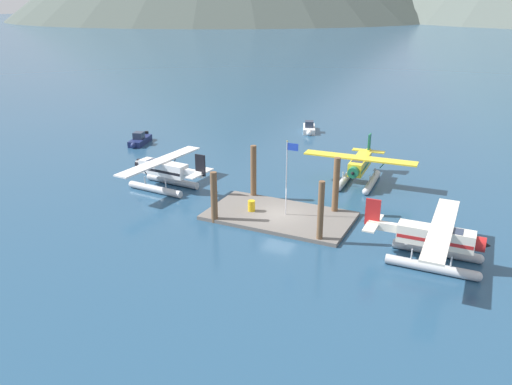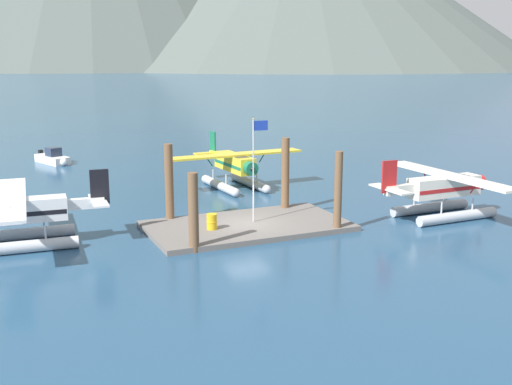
{
  "view_description": "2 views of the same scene",
  "coord_description": "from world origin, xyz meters",
  "px_view_note": "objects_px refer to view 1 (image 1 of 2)",
  "views": [
    {
      "loc": [
        14.42,
        -34.38,
        16.2
      ],
      "look_at": [
        -2.29,
        0.49,
        1.6
      ],
      "focal_mm": 35.68,
      "sensor_mm": 36.0,
      "label": 1
    },
    {
      "loc": [
        -13.77,
        -32.06,
        9.81
      ],
      "look_at": [
        1.88,
        2.96,
        1.36
      ],
      "focal_mm": 43.89,
      "sensor_mm": 36.0,
      "label": 2
    }
  ],
  "objects_px": {
    "fuel_drum": "(251,206)",
    "boat_white_open_north": "(309,128)",
    "seaplane_cream_stbd_aft": "(435,242)",
    "seaplane_yellow_bow_right": "(359,168)",
    "flagpole": "(288,170)",
    "boat_navy_open_west": "(140,140)",
    "seaplane_white_port_fwd": "(163,172)"
  },
  "relations": [
    {
      "from": "fuel_drum",
      "to": "boat_navy_open_west",
      "type": "distance_m",
      "value": 25.59
    },
    {
      "from": "flagpole",
      "to": "boat_navy_open_west",
      "type": "height_order",
      "value": "flagpole"
    },
    {
      "from": "seaplane_white_port_fwd",
      "to": "boat_white_open_north",
      "type": "xyz_separation_m",
      "value": [
        4.61,
        26.15,
        -1.09
      ]
    },
    {
      "from": "boat_navy_open_west",
      "to": "seaplane_yellow_bow_right",
      "type": "bearing_deg",
      "value": -5.38
    },
    {
      "from": "seaplane_yellow_bow_right",
      "to": "seaplane_cream_stbd_aft",
      "type": "distance_m",
      "value": 15.7
    },
    {
      "from": "fuel_drum",
      "to": "seaplane_cream_stbd_aft",
      "type": "bearing_deg",
      "value": -8.74
    },
    {
      "from": "seaplane_white_port_fwd",
      "to": "boat_navy_open_west",
      "type": "height_order",
      "value": "seaplane_white_port_fwd"
    },
    {
      "from": "seaplane_white_port_fwd",
      "to": "boat_white_open_north",
      "type": "distance_m",
      "value": 26.58
    },
    {
      "from": "boat_navy_open_west",
      "to": "boat_white_open_north",
      "type": "relative_size",
      "value": 1.02
    },
    {
      "from": "fuel_drum",
      "to": "boat_white_open_north",
      "type": "height_order",
      "value": "boat_white_open_north"
    },
    {
      "from": "flagpole",
      "to": "seaplane_cream_stbd_aft",
      "type": "height_order",
      "value": "flagpole"
    },
    {
      "from": "seaplane_yellow_bow_right",
      "to": "boat_navy_open_west",
      "type": "distance_m",
      "value": 27.7
    },
    {
      "from": "seaplane_white_port_fwd",
      "to": "boat_navy_open_west",
      "type": "bearing_deg",
      "value": 135.36
    },
    {
      "from": "fuel_drum",
      "to": "boat_white_open_north",
      "type": "relative_size",
      "value": 0.19
    },
    {
      "from": "seaplane_cream_stbd_aft",
      "to": "boat_white_open_north",
      "type": "height_order",
      "value": "seaplane_cream_stbd_aft"
    },
    {
      "from": "fuel_drum",
      "to": "seaplane_white_port_fwd",
      "type": "distance_m",
      "value": 10.16
    },
    {
      "from": "seaplane_yellow_bow_right",
      "to": "seaplane_cream_stbd_aft",
      "type": "xyz_separation_m",
      "value": [
        8.5,
        -13.2,
        0.0
      ]
    },
    {
      "from": "seaplane_cream_stbd_aft",
      "to": "boat_navy_open_west",
      "type": "distance_m",
      "value": 39.38
    },
    {
      "from": "seaplane_cream_stbd_aft",
      "to": "boat_white_open_north",
      "type": "relative_size",
      "value": 2.24
    },
    {
      "from": "seaplane_cream_stbd_aft",
      "to": "fuel_drum",
      "type": "bearing_deg",
      "value": 171.26
    },
    {
      "from": "flagpole",
      "to": "boat_navy_open_west",
      "type": "bearing_deg",
      "value": 152.0
    },
    {
      "from": "boat_white_open_north",
      "to": "seaplane_yellow_bow_right",
      "type": "bearing_deg",
      "value": -56.84
    },
    {
      "from": "seaplane_yellow_bow_right",
      "to": "fuel_drum",
      "type": "bearing_deg",
      "value": -118.15
    },
    {
      "from": "boat_navy_open_west",
      "to": "fuel_drum",
      "type": "bearing_deg",
      "value": -32.08
    },
    {
      "from": "fuel_drum",
      "to": "seaplane_yellow_bow_right",
      "type": "xyz_separation_m",
      "value": [
        5.88,
        10.99,
        0.84
      ]
    },
    {
      "from": "seaplane_white_port_fwd",
      "to": "seaplane_cream_stbd_aft",
      "type": "distance_m",
      "value": 24.67
    },
    {
      "from": "flagpole",
      "to": "seaplane_cream_stbd_aft",
      "type": "xyz_separation_m",
      "value": [
        11.49,
        -2.74,
        -2.49
      ]
    },
    {
      "from": "flagpole",
      "to": "boat_white_open_north",
      "type": "bearing_deg",
      "value": 106.57
    },
    {
      "from": "flagpole",
      "to": "seaplane_cream_stbd_aft",
      "type": "distance_m",
      "value": 12.07
    },
    {
      "from": "seaplane_cream_stbd_aft",
      "to": "seaplane_white_port_fwd",
      "type": "bearing_deg",
      "value": 170.21
    },
    {
      "from": "seaplane_cream_stbd_aft",
      "to": "seaplane_yellow_bow_right",
      "type": "bearing_deg",
      "value": 122.79
    },
    {
      "from": "seaplane_white_port_fwd",
      "to": "seaplane_cream_stbd_aft",
      "type": "bearing_deg",
      "value": -9.79
    }
  ]
}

